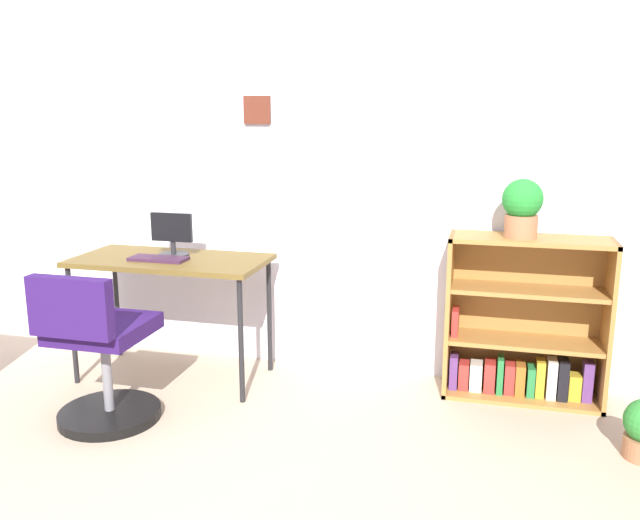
{
  "coord_description": "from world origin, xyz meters",
  "views": [
    {
      "loc": [
        1.35,
        -1.68,
        1.56
      ],
      "look_at": [
        0.53,
        1.44,
        0.83
      ],
      "focal_mm": 36.99,
      "sensor_mm": 36.0,
      "label": 1
    }
  ],
  "objects_px": {
    "monitor": "(172,235)",
    "potted_plant_on_shelf": "(522,207)",
    "keyboard": "(158,259)",
    "bookshelf_low": "(524,328)",
    "office_chair": "(99,357)",
    "desk": "(171,268)"
  },
  "relations": [
    {
      "from": "bookshelf_low",
      "to": "office_chair",
      "type": "bearing_deg",
      "value": -156.31
    },
    {
      "from": "keyboard",
      "to": "desk",
      "type": "bearing_deg",
      "value": 64.93
    },
    {
      "from": "keyboard",
      "to": "potted_plant_on_shelf",
      "type": "distance_m",
      "value": 2.02
    },
    {
      "from": "desk",
      "to": "bookshelf_low",
      "type": "bearing_deg",
      "value": 7.18
    },
    {
      "from": "desk",
      "to": "monitor",
      "type": "distance_m",
      "value": 0.19
    },
    {
      "from": "desk",
      "to": "bookshelf_low",
      "type": "height_order",
      "value": "bookshelf_low"
    },
    {
      "from": "monitor",
      "to": "keyboard",
      "type": "xyz_separation_m",
      "value": [
        -0.03,
        -0.13,
        -0.11
      ]
    },
    {
      "from": "monitor",
      "to": "keyboard",
      "type": "relative_size",
      "value": 0.77
    },
    {
      "from": "monitor",
      "to": "bookshelf_low",
      "type": "relative_size",
      "value": 0.28
    },
    {
      "from": "keyboard",
      "to": "office_chair",
      "type": "relative_size",
      "value": 0.4
    },
    {
      "from": "office_chair",
      "to": "potted_plant_on_shelf",
      "type": "relative_size",
      "value": 2.62
    },
    {
      "from": "keyboard",
      "to": "potted_plant_on_shelf",
      "type": "height_order",
      "value": "potted_plant_on_shelf"
    },
    {
      "from": "bookshelf_low",
      "to": "potted_plant_on_shelf",
      "type": "xyz_separation_m",
      "value": [
        -0.06,
        -0.06,
        0.68
      ]
    },
    {
      "from": "office_chair",
      "to": "monitor",
      "type": "bearing_deg",
      "value": 84.86
    },
    {
      "from": "monitor",
      "to": "office_chair",
      "type": "xyz_separation_m",
      "value": [
        -0.06,
        -0.71,
        -0.49
      ]
    },
    {
      "from": "potted_plant_on_shelf",
      "to": "monitor",
      "type": "bearing_deg",
      "value": -175.9
    },
    {
      "from": "bookshelf_low",
      "to": "desk",
      "type": "bearing_deg",
      "value": -172.82
    },
    {
      "from": "desk",
      "to": "monitor",
      "type": "xyz_separation_m",
      "value": [
        -0.01,
        0.06,
        0.18
      ]
    },
    {
      "from": "monitor",
      "to": "potted_plant_on_shelf",
      "type": "bearing_deg",
      "value": 4.1
    },
    {
      "from": "office_chair",
      "to": "bookshelf_low",
      "type": "height_order",
      "value": "bookshelf_low"
    },
    {
      "from": "bookshelf_low",
      "to": "monitor",
      "type": "bearing_deg",
      "value": -174.45
    },
    {
      "from": "desk",
      "to": "monitor",
      "type": "height_order",
      "value": "monitor"
    }
  ]
}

